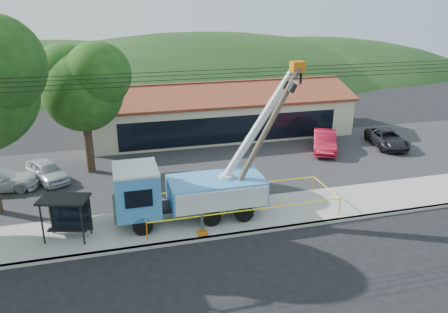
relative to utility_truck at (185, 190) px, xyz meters
The scene contains 17 objects.
ground 5.13m from the utility_truck, 65.88° to the right, with size 120.00×120.00×0.00m, color black.
curb 3.48m from the utility_truck, 49.29° to the right, with size 60.00×0.25×0.15m, color gray.
sidewalk 2.66m from the utility_truck, 10.89° to the right, with size 60.00×4.00×0.15m, color gray.
parking_lot 8.07m from the utility_truck, 75.58° to the left, with size 60.00×12.00×0.10m, color #28282B.
strip_mall 16.70m from the utility_truck, 69.10° to the left, with size 22.50×8.53×4.67m.
tree_lot 10.91m from the utility_truck, 120.31° to the left, with size 6.30×5.60×8.94m.
hill_west 52.31m from the utility_truck, 104.45° to the left, with size 78.40×56.00×28.00m, color black.
hill_center 52.05m from the utility_truck, 76.71° to the left, with size 89.60×64.00×32.00m, color black.
hill_east 59.90m from the utility_truck, 57.73° to the left, with size 72.80×52.00×26.00m, color black.
utility_truck is the anchor object (origin of this frame).
leaning_pole 4.90m from the utility_truck, ahead, with size 4.46×1.64×8.06m.
bus_shelter 5.99m from the utility_truck, behind, with size 2.60×2.01×2.21m.
caution_tape 3.15m from the utility_truck, ahead, with size 10.59×3.30×0.95m.
car_silver 11.04m from the utility_truck, 135.58° to the left, with size 1.61×4.00×1.36m, color silver.
car_red 15.21m from the utility_truck, 33.70° to the left, with size 1.66×4.76×1.57m, color #A71027.
car_white 12.74m from the utility_truck, 146.94° to the left, with size 1.93×4.76×1.38m, color silver.
car_dark 19.76m from the utility_truck, 24.09° to the left, with size 2.22×4.82×1.34m, color black.
Camera 1 is at (-5.55, -16.55, 11.27)m, focal length 35.00 mm.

